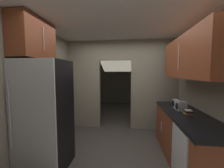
{
  "coord_description": "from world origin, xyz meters",
  "views": [
    {
      "loc": [
        0.22,
        -2.45,
        1.64
      ],
      "look_at": [
        -0.15,
        0.59,
        1.39
      ],
      "focal_mm": 22.28,
      "sensor_mm": 36.0,
      "label": 1
    }
  ],
  "objects_px": {
    "dishwasher": "(179,159)",
    "boombox": "(179,105)",
    "book_stack": "(188,112)",
    "refrigerator": "(45,115)"
  },
  "relations": [
    {
      "from": "dishwasher",
      "to": "boombox",
      "type": "bearing_deg",
      "value": 71.77
    },
    {
      "from": "dishwasher",
      "to": "book_stack",
      "type": "bearing_deg",
      "value": 59.03
    },
    {
      "from": "refrigerator",
      "to": "book_stack",
      "type": "bearing_deg",
      "value": 7.99
    },
    {
      "from": "boombox",
      "to": "book_stack",
      "type": "xyz_separation_m",
      "value": [
        0.02,
        -0.36,
        -0.05
      ]
    },
    {
      "from": "book_stack",
      "to": "dishwasher",
      "type": "bearing_deg",
      "value": -120.97
    },
    {
      "from": "dishwasher",
      "to": "book_stack",
      "type": "distance_m",
      "value": 0.81
    },
    {
      "from": "dishwasher",
      "to": "boombox",
      "type": "relative_size",
      "value": 2.43
    },
    {
      "from": "refrigerator",
      "to": "book_stack",
      "type": "height_order",
      "value": "refrigerator"
    },
    {
      "from": "dishwasher",
      "to": "book_stack",
      "type": "height_order",
      "value": "book_stack"
    },
    {
      "from": "refrigerator",
      "to": "boombox",
      "type": "xyz_separation_m",
      "value": [
        2.42,
        0.71,
        0.08
      ]
    }
  ]
}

